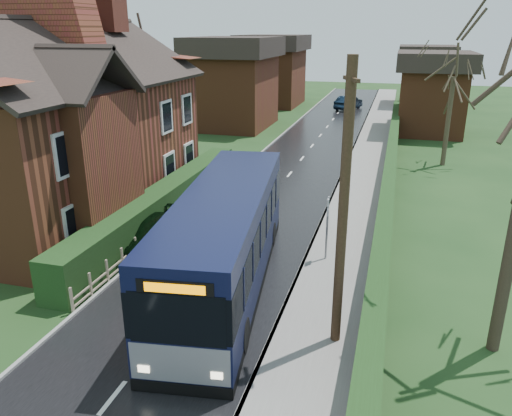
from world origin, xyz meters
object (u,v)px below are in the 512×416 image
(car_green, at_px, (155,234))
(telegraph_pole, at_px, (343,212))
(brick_house, at_px, (58,121))
(bus_stop_sign, at_px, (327,220))
(car_silver, at_px, (196,228))
(bus, at_px, (225,241))

(car_green, height_order, telegraph_pole, telegraph_pole)
(brick_house, relative_size, telegraph_pole, 1.89)
(brick_house, xyz_separation_m, car_green, (5.83, -2.68, -3.77))
(brick_house, xyz_separation_m, bus_stop_sign, (12.53, -2.04, -2.68))
(car_green, height_order, bus_stop_sign, bus_stop_sign)
(car_silver, bearing_deg, car_green, -143.06)
(car_green, relative_size, telegraph_pole, 0.54)
(brick_house, xyz_separation_m, car_silver, (7.23, -1.86, -3.68))
(telegraph_pole, bearing_deg, brick_house, 127.91)
(bus, bearing_deg, car_green, 142.32)
(car_green, distance_m, telegraph_pole, 9.48)
(brick_house, distance_m, car_silver, 8.33)
(car_silver, xyz_separation_m, car_green, (-1.40, -0.83, -0.09))
(bus, distance_m, car_silver, 3.88)
(brick_house, height_order, car_green, brick_house)
(car_green, bearing_deg, bus, -45.99)
(bus, bearing_deg, telegraph_pole, -37.71)
(bus_stop_sign, xyz_separation_m, telegraph_pole, (1.01, -5.08, 2.22))
(car_silver, bearing_deg, telegraph_pole, -33.49)
(bus, relative_size, telegraph_pole, 1.47)
(car_green, bearing_deg, telegraph_pole, -46.01)
(bus, height_order, telegraph_pole, telegraph_pole)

